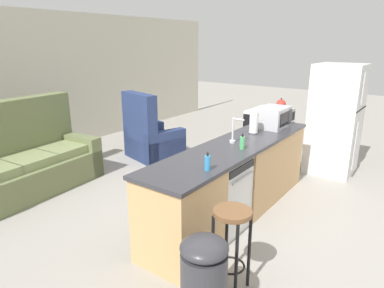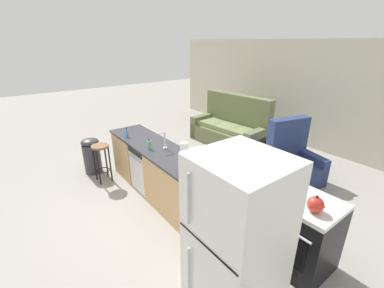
{
  "view_description": "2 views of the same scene",
  "coord_description": "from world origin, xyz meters",
  "px_view_note": "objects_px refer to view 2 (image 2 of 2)",
  "views": [
    {
      "loc": [
        -3.24,
        -1.83,
        2.04
      ],
      "look_at": [
        0.06,
        0.58,
        0.82
      ],
      "focal_mm": 32.0,
      "sensor_mm": 36.0,
      "label": 1
    },
    {
      "loc": [
        3.52,
        -1.91,
        2.54
      ],
      "look_at": [
        0.61,
        0.27,
        1.08
      ],
      "focal_mm": 24.0,
      "sensor_mm": 36.0,
      "label": 2
    }
  ],
  "objects_px": {
    "microwave": "(201,164)",
    "bar_stool": "(101,155)",
    "dish_soap_bottle": "(127,133)",
    "dishwasher": "(151,167)",
    "kettle": "(316,205)",
    "refrigerator": "(236,247)",
    "paper_towel_roll": "(184,152)",
    "armchair": "(292,164)",
    "trash_bin": "(92,155)",
    "stove_range": "(299,232)",
    "couch": "(231,129)",
    "soap_bottle": "(149,145)"
  },
  "relations": [
    {
      "from": "dish_soap_bottle",
      "to": "trash_bin",
      "type": "relative_size",
      "value": 0.24
    },
    {
      "from": "paper_towel_roll",
      "to": "armchair",
      "type": "distance_m",
      "value": 2.37
    },
    {
      "from": "trash_bin",
      "to": "paper_towel_roll",
      "type": "bearing_deg",
      "value": 18.44
    },
    {
      "from": "dishwasher",
      "to": "trash_bin",
      "type": "distance_m",
      "value": 1.44
    },
    {
      "from": "armchair",
      "to": "bar_stool",
      "type": "bearing_deg",
      "value": -126.45
    },
    {
      "from": "armchair",
      "to": "trash_bin",
      "type": "bearing_deg",
      "value": -131.59
    },
    {
      "from": "microwave",
      "to": "paper_towel_roll",
      "type": "bearing_deg",
      "value": 172.51
    },
    {
      "from": "paper_towel_roll",
      "to": "dish_soap_bottle",
      "type": "xyz_separation_m",
      "value": [
        -1.47,
        -0.26,
        -0.07
      ]
    },
    {
      "from": "refrigerator",
      "to": "soap_bottle",
      "type": "xyz_separation_m",
      "value": [
        -2.34,
        0.4,
        0.11
      ]
    },
    {
      "from": "couch",
      "to": "armchair",
      "type": "relative_size",
      "value": 1.73
    },
    {
      "from": "stove_range",
      "to": "dish_soap_bottle",
      "type": "height_order",
      "value": "dish_soap_bottle"
    },
    {
      "from": "bar_stool",
      "to": "couch",
      "type": "relative_size",
      "value": 0.36
    },
    {
      "from": "kettle",
      "to": "stove_range",
      "type": "bearing_deg",
      "value": 143.32
    },
    {
      "from": "kettle",
      "to": "paper_towel_roll",
      "type": "bearing_deg",
      "value": -168.69
    },
    {
      "from": "microwave",
      "to": "soap_bottle",
      "type": "distance_m",
      "value": 1.17
    },
    {
      "from": "refrigerator",
      "to": "microwave",
      "type": "xyz_separation_m",
      "value": [
        -1.18,
        0.55,
        0.18
      ]
    },
    {
      "from": "bar_stool",
      "to": "armchair",
      "type": "height_order",
      "value": "armchair"
    },
    {
      "from": "refrigerator",
      "to": "soap_bottle",
      "type": "relative_size",
      "value": 9.8
    },
    {
      "from": "dish_soap_bottle",
      "to": "trash_bin",
      "type": "bearing_deg",
      "value": -147.55
    },
    {
      "from": "microwave",
      "to": "dishwasher",
      "type": "bearing_deg",
      "value": 179.95
    },
    {
      "from": "kettle",
      "to": "refrigerator",
      "type": "bearing_deg",
      "value": -99.85
    },
    {
      "from": "paper_towel_roll",
      "to": "couch",
      "type": "distance_m",
      "value": 3.28
    },
    {
      "from": "trash_bin",
      "to": "stove_range",
      "type": "bearing_deg",
      "value": 17.64
    },
    {
      "from": "stove_range",
      "to": "armchair",
      "type": "relative_size",
      "value": 0.75
    },
    {
      "from": "dish_soap_bottle",
      "to": "kettle",
      "type": "distance_m",
      "value": 3.34
    },
    {
      "from": "dishwasher",
      "to": "refrigerator",
      "type": "xyz_separation_m",
      "value": [
        2.6,
        -0.55,
        0.44
      ]
    },
    {
      "from": "trash_bin",
      "to": "dishwasher",
      "type": "bearing_deg",
      "value": 28.23
    },
    {
      "from": "microwave",
      "to": "bar_stool",
      "type": "distance_m",
      "value": 2.36
    },
    {
      "from": "trash_bin",
      "to": "couch",
      "type": "xyz_separation_m",
      "value": [
        0.52,
        3.46,
        0.02
      ]
    },
    {
      "from": "soap_bottle",
      "to": "armchair",
      "type": "relative_size",
      "value": 0.15
    },
    {
      "from": "soap_bottle",
      "to": "kettle",
      "type": "height_order",
      "value": "kettle"
    },
    {
      "from": "refrigerator",
      "to": "couch",
      "type": "distance_m",
      "value": 4.75
    },
    {
      "from": "microwave",
      "to": "dish_soap_bottle",
      "type": "xyz_separation_m",
      "value": [
        -1.94,
        -0.2,
        -0.07
      ]
    },
    {
      "from": "dishwasher",
      "to": "bar_stool",
      "type": "bearing_deg",
      "value": -141.34
    },
    {
      "from": "dish_soap_bottle",
      "to": "dishwasher",
      "type": "bearing_deg",
      "value": 21.31
    },
    {
      "from": "dishwasher",
      "to": "paper_towel_roll",
      "type": "distance_m",
      "value": 1.14
    },
    {
      "from": "soap_bottle",
      "to": "paper_towel_roll",
      "type": "bearing_deg",
      "value": 16.63
    },
    {
      "from": "stove_range",
      "to": "couch",
      "type": "relative_size",
      "value": 0.43
    },
    {
      "from": "armchair",
      "to": "couch",
      "type": "bearing_deg",
      "value": 167.07
    },
    {
      "from": "paper_towel_roll",
      "to": "bar_stool",
      "type": "xyz_separation_m",
      "value": [
        -1.75,
        -0.69,
        -0.5
      ]
    },
    {
      "from": "stove_range",
      "to": "armchair",
      "type": "xyz_separation_m",
      "value": [
        -1.23,
        1.75,
        -0.1
      ]
    },
    {
      "from": "couch",
      "to": "dish_soap_bottle",
      "type": "bearing_deg",
      "value": -85.44
    },
    {
      "from": "microwave",
      "to": "dish_soap_bottle",
      "type": "relative_size",
      "value": 2.84
    },
    {
      "from": "soap_bottle",
      "to": "bar_stool",
      "type": "xyz_separation_m",
      "value": [
        -1.05,
        -0.49,
        -0.44
      ]
    },
    {
      "from": "kettle",
      "to": "trash_bin",
      "type": "height_order",
      "value": "kettle"
    },
    {
      "from": "soap_bottle",
      "to": "armchair",
      "type": "distance_m",
      "value": 2.75
    },
    {
      "from": "armchair",
      "to": "paper_towel_roll",
      "type": "bearing_deg",
      "value": -100.54
    },
    {
      "from": "soap_bottle",
      "to": "couch",
      "type": "distance_m",
      "value": 3.15
    },
    {
      "from": "refrigerator",
      "to": "trash_bin",
      "type": "bearing_deg",
      "value": -178.04
    },
    {
      "from": "stove_range",
      "to": "paper_towel_roll",
      "type": "relative_size",
      "value": 3.19
    }
  ]
}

